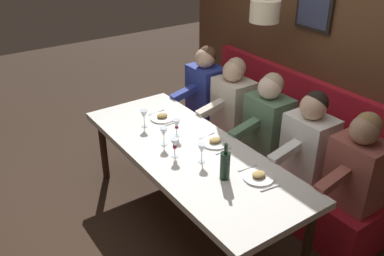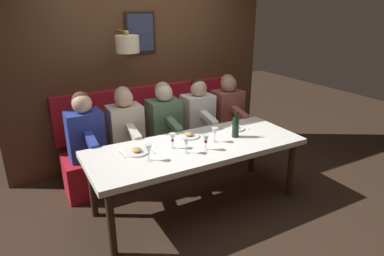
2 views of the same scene
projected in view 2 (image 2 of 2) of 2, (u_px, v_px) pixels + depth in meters
The scene contains 18 objects.
ground_plane at pixel (196, 204), 3.79m from camera, with size 12.00×12.00×0.00m, color #332319.
dining_table at pixel (197, 150), 3.55m from camera, with size 0.90×2.32×0.74m.
banquette_bench at pixel (164, 157), 4.44m from camera, with size 0.52×2.52×0.45m, color red.
back_wall_panel at pixel (143, 65), 4.50m from camera, with size 0.59×3.72×2.90m.
diner_nearest at pixel (228, 105), 4.68m from camera, with size 0.60×0.40×0.79m.
diner_near at pixel (198, 109), 4.46m from camera, with size 0.60×0.40×0.79m.
diner_middle at pixel (164, 115), 4.23m from camera, with size 0.60×0.40×0.79m.
diner_far at pixel (125, 122), 4.00m from camera, with size 0.60×0.40×0.79m.
diner_farthest at pixel (85, 128), 3.78m from camera, with size 0.60×0.40×0.79m.
place_setting_0 at pixel (189, 135), 3.74m from camera, with size 0.24×0.32×0.05m.
place_setting_1 at pixel (137, 152), 3.33m from camera, with size 0.24×0.32×0.05m.
place_setting_2 at pixel (235, 128), 3.98m from camera, with size 0.24×0.32×0.05m.
wine_glass_0 at pixel (215, 132), 3.56m from camera, with size 0.07×0.07×0.16m.
wine_glass_1 at pixel (186, 142), 3.29m from camera, with size 0.07×0.07×0.16m.
wine_glass_2 at pixel (172, 138), 3.41m from camera, with size 0.07×0.07×0.16m.
wine_glass_3 at pixel (149, 149), 3.14m from camera, with size 0.07×0.07×0.16m.
wine_glass_4 at pixel (206, 139), 3.37m from camera, with size 0.07×0.07×0.16m.
wine_bottle at pixel (236, 127), 3.70m from camera, with size 0.08×0.08×0.30m.
Camera 2 is at (-2.81, 1.62, 2.14)m, focal length 31.08 mm.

